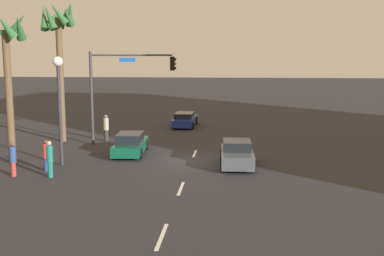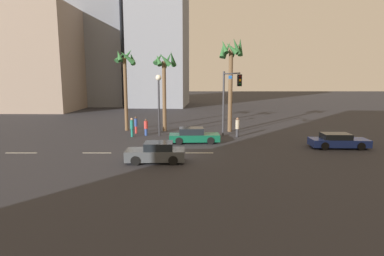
% 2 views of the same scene
% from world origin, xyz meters
% --- Properties ---
extents(ground_plane, '(220.00, 220.00, 0.00)m').
position_xyz_m(ground_plane, '(0.00, 0.00, 0.00)').
color(ground_plane, '#28282D').
extents(lane_stripe_1, '(2.43, 0.14, 0.01)m').
position_xyz_m(lane_stripe_1, '(-11.88, 0.00, 0.01)').
color(lane_stripe_1, silver).
rests_on(lane_stripe_1, ground_plane).
extents(lane_stripe_2, '(2.24, 0.14, 0.01)m').
position_xyz_m(lane_stripe_2, '(-5.96, 0.00, 0.01)').
color(lane_stripe_2, silver).
rests_on(lane_stripe_2, ground_plane).
extents(lane_stripe_3, '(2.19, 0.14, 0.01)m').
position_xyz_m(lane_stripe_3, '(2.01, 0.00, 0.01)').
color(lane_stripe_3, silver).
rests_on(lane_stripe_3, ground_plane).
extents(car_0, '(4.58, 2.01, 1.35)m').
position_xyz_m(car_0, '(1.59, 4.02, 0.62)').
color(car_0, '#0F5138').
rests_on(car_0, ground_plane).
extents(car_1, '(4.72, 1.97, 1.23)m').
position_xyz_m(car_1, '(13.65, 1.82, 0.58)').
color(car_1, navy).
rests_on(car_1, ground_plane).
extents(car_2, '(4.10, 1.95, 1.40)m').
position_xyz_m(car_2, '(-1.05, -2.62, 0.65)').
color(car_2, '#474C51').
rests_on(car_2, ground_plane).
extents(traffic_signal, '(1.00, 5.90, 6.42)m').
position_xyz_m(traffic_signal, '(4.83, 5.37, 4.40)').
color(traffic_signal, '#38383D').
rests_on(traffic_signal, ground_plane).
extents(streetlamp, '(0.56, 0.56, 6.08)m').
position_xyz_m(streetlamp, '(-1.82, 7.21, 4.27)').
color(streetlamp, '#2D2D33').
rests_on(streetlamp, ground_plane).
extents(pedestrian_0, '(0.46, 0.46, 1.88)m').
position_xyz_m(pedestrian_0, '(-4.49, 6.82, 1.00)').
color(pedestrian_0, '#1E7266').
rests_on(pedestrian_0, ground_plane).
extents(pedestrian_1, '(0.54, 0.54, 1.68)m').
position_xyz_m(pedestrian_1, '(-3.21, 7.52, 0.88)').
color(pedestrian_1, '#2D478C').
rests_on(pedestrian_1, ground_plane).
extents(pedestrian_2, '(0.45, 0.45, 1.92)m').
position_xyz_m(pedestrian_2, '(5.92, 6.75, 1.01)').
color(pedestrian_2, '#333338').
rests_on(pedestrian_2, ground_plane).
extents(pedestrian_3, '(0.44, 0.44, 1.77)m').
position_xyz_m(pedestrian_3, '(-4.44, 8.78, 0.94)').
color(pedestrian_3, '#BF3833').
rests_on(pedestrian_3, ground_plane).
extents(palm_tree_0, '(2.63, 2.65, 9.90)m').
position_xyz_m(palm_tree_0, '(5.53, 9.83, 7.43)').
color(palm_tree_0, brown).
rests_on(palm_tree_0, ground_plane).
extents(palm_tree_1, '(2.62, 2.49, 8.65)m').
position_xyz_m(palm_tree_1, '(-1.46, 10.24, 6.38)').
color(palm_tree_1, brown).
rests_on(palm_tree_1, ground_plane).
extents(palm_tree_2, '(2.51, 2.63, 9.02)m').
position_xyz_m(palm_tree_2, '(-5.72, 10.62, 6.72)').
color(palm_tree_2, brown).
rests_on(palm_tree_2, ground_plane).
extents(building_0, '(15.05, 12.22, 17.97)m').
position_xyz_m(building_0, '(-26.44, 32.36, 8.99)').
color(building_0, gray).
rests_on(building_0, ground_plane).
extents(building_1, '(11.76, 15.80, 28.64)m').
position_xyz_m(building_1, '(-5.10, 42.75, 14.32)').
color(building_1, gray).
rests_on(building_1, ground_plane).
extents(building_3, '(14.76, 15.85, 33.11)m').
position_xyz_m(building_3, '(-19.56, 44.94, 16.56)').
color(building_3, slate).
rests_on(building_3, ground_plane).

